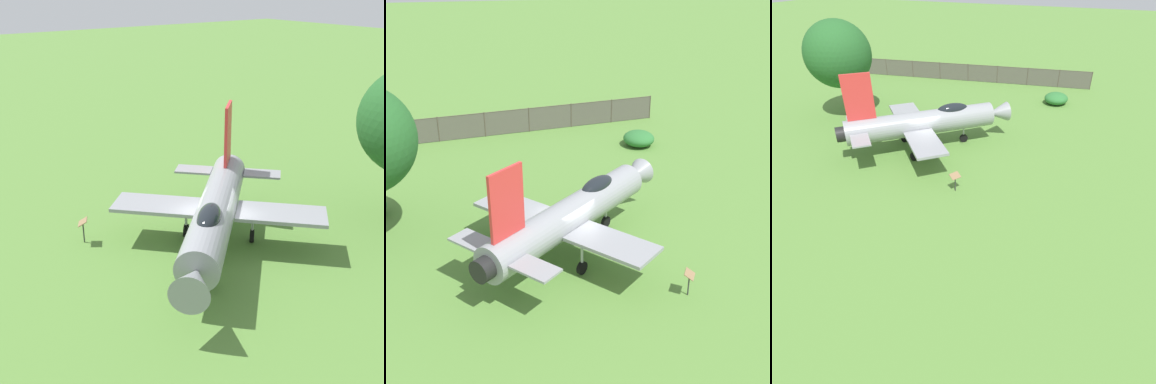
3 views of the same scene
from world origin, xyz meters
The scene contains 5 objects.
ground_plane centered at (0.00, 0.00, 0.00)m, with size 200.00×200.00×0.00m, color #568438.
display_jet centered at (-0.25, -0.24, 1.97)m, with size 10.45×10.18×5.59m.
perimeter_fence centered at (5.17, -16.40, 0.97)m, with size 29.20×4.93×1.83m.
shrub_near_fence centered at (-6.92, -13.05, 0.52)m, with size 2.14×2.29×1.03m.
info_plaque centered at (-4.34, 4.04, 0.85)m, with size 0.63×0.72×1.14m.
Camera 2 is at (3.23, 21.61, 13.67)m, focal length 51.38 mm.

